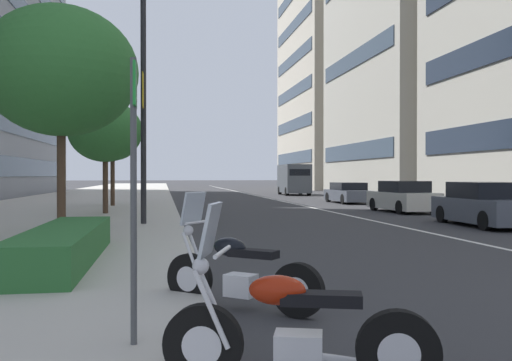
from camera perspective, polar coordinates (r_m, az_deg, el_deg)
The scene contains 15 objects.
sidewalk_right_plaza at distance 34.12m, azimuth -17.65°, elevation -2.26°, with size 160.00×10.77×0.15m, color #B2ADA3.
lane_centre_stripe at distance 39.58m, azimuth 1.79°, elevation -1.96°, with size 110.00×0.16×0.01m, color silver.
motorcycle_mid_row at distance 4.56m, azimuth 3.89°, elevation -15.56°, with size 0.85×2.15×1.49m.
motorcycle_far_end_row at distance 7.08m, azimuth -1.88°, elevation -9.75°, with size 1.50×1.84×1.49m.
car_far_down_avenue at distance 20.15m, azimuth 22.69°, elevation -2.42°, with size 4.53×2.03×1.49m.
car_lead_in_lane at distance 26.59m, azimuth 15.03°, elevation -1.72°, with size 4.26×2.00×1.46m.
car_mid_block_traffic at distance 34.69m, azimuth 9.56°, elevation -1.31°, with size 4.61×1.88×1.28m.
delivery_van_ahead at distance 48.45m, azimuth 3.96°, elevation 0.17°, with size 5.14×2.34×2.67m.
parking_sign_by_curb at distance 5.17m, azimuth -12.57°, elevation 0.78°, with size 0.32×0.06×2.64m.
street_lamp_with_banners at distance 18.44m, azimuth -10.37°, elevation 10.67°, with size 1.26×2.70×8.00m.
clipped_hedge_bed at distance 10.58m, azimuth -19.28°, elevation -6.32°, with size 5.49×1.10×0.61m, color #28602D.
street_tree_by_lamp_post at distance 15.25m, azimuth -19.61°, elevation 10.60°, with size 3.93×3.93×5.92m.
street_tree_far_plaza at distance 23.63m, azimuth -15.40°, elevation 4.97°, with size 3.03×3.03×4.70m.
street_tree_near_plaza_corner at distance 29.48m, azimuth -14.69°, elevation 4.24°, with size 2.73×2.73×4.66m.
office_tower_mid_left at distance 78.84m, azimuth 10.28°, elevation 17.92°, with size 20.55×17.22×50.63m.
Camera 1 is at (-3.75, 7.84, 1.71)m, focal length 38.48 mm.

